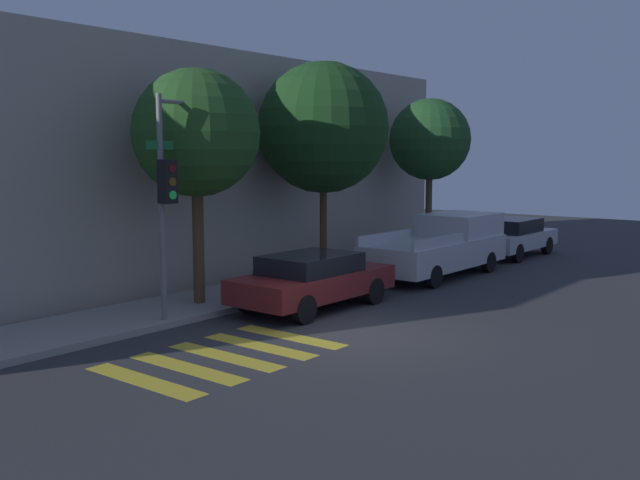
# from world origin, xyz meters

# --- Properties ---
(ground_plane) EXTENTS (60.00, 60.00, 0.00)m
(ground_plane) POSITION_xyz_m (0.00, 0.00, 0.00)
(ground_plane) COLOR #333335
(sidewalk) EXTENTS (26.00, 2.39, 0.14)m
(sidewalk) POSITION_xyz_m (0.00, 4.39, 0.07)
(sidewalk) COLOR gray
(sidewalk) RESTS_ON ground
(building_row) EXTENTS (26.00, 6.00, 6.48)m
(building_row) POSITION_xyz_m (0.00, 8.99, 3.24)
(building_row) COLOR #A89E8E
(building_row) RESTS_ON ground
(crosswalk) EXTENTS (4.02, 2.60, 0.00)m
(crosswalk) POSITION_xyz_m (-2.79, 0.80, 0.00)
(crosswalk) COLOR gold
(crosswalk) RESTS_ON ground
(traffic_light_pole) EXTENTS (2.22, 0.56, 4.83)m
(traffic_light_pole) POSITION_xyz_m (-1.58, 3.37, 3.28)
(traffic_light_pole) COLOR slate
(traffic_light_pole) RESTS_ON ground
(sedan_near_corner) EXTENTS (4.24, 1.84, 1.30)m
(sedan_near_corner) POSITION_xyz_m (1.29, 2.10, 0.70)
(sedan_near_corner) COLOR maroon
(sedan_near_corner) RESTS_ON ground
(pickup_truck) EXTENTS (5.45, 2.06, 1.78)m
(pickup_truck) POSITION_xyz_m (7.40, 2.10, 0.89)
(pickup_truck) COLOR #BCBCC1
(pickup_truck) RESTS_ON ground
(sedan_middle) EXTENTS (4.25, 1.80, 1.35)m
(sedan_middle) POSITION_xyz_m (12.47, 2.10, 0.72)
(sedan_middle) COLOR #B7BABF
(sedan_middle) RESTS_ON ground
(tree_near_corner) EXTENTS (2.94, 2.94, 5.56)m
(tree_near_corner) POSITION_xyz_m (-0.35, 4.21, 4.07)
(tree_near_corner) COLOR #4C3823
(tree_near_corner) RESTS_ON ground
(tree_midblock) EXTENTS (3.67, 3.67, 6.18)m
(tree_midblock) POSITION_xyz_m (4.34, 4.21, 4.34)
(tree_midblock) COLOR #4C3823
(tree_midblock) RESTS_ON ground
(tree_far_end) EXTENTS (2.80, 2.80, 5.52)m
(tree_far_end) POSITION_xyz_m (10.26, 4.21, 4.10)
(tree_far_end) COLOR brown
(tree_far_end) RESTS_ON ground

